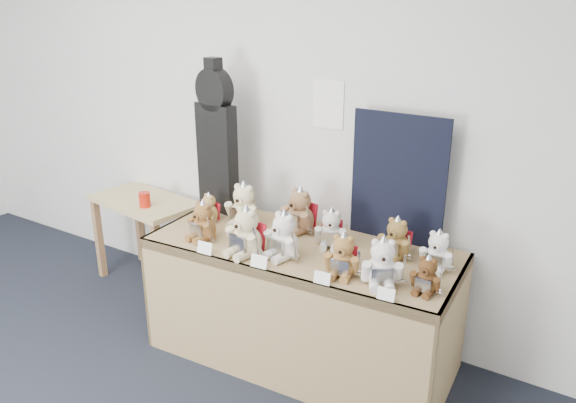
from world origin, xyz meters
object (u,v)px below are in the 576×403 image
Objects in this scene: display_table at (295,276)px; teddy_front_centre at (283,237)px; side_table at (145,214)px; teddy_back_right at (396,240)px; teddy_front_right at (343,257)px; teddy_back_left at (243,207)px; teddy_front_left at (246,234)px; teddy_back_centre_left at (299,212)px; teddy_back_far_left at (209,209)px; teddy_front_far_left at (203,223)px; teddy_front_end at (427,276)px; teddy_back_centre_right at (331,230)px; teddy_back_end at (437,253)px; guitar_case at (216,139)px; teddy_front_far_right at (382,265)px; red_cup at (145,200)px.

display_table is 6.20× the size of teddy_front_centre.
side_table is 3.36× the size of teddy_back_right.
teddy_front_right is 0.89m from teddy_back_left.
teddy_back_centre_left is at bearing 89.66° from teddy_front_left.
teddy_back_right is at bearing 25.29° from teddy_back_far_left.
teddy_front_far_left reaches higher than teddy_front_end.
teddy_back_centre_right reaches higher than teddy_back_far_left.
teddy_front_left reaches higher than teddy_back_end.
teddy_back_left is 1.24m from teddy_back_end.
display_table is 0.41m from teddy_front_left.
display_table is at bearing 52.19° from teddy_front_left.
teddy_front_centre is (0.54, 0.05, 0.01)m from teddy_front_far_left.
teddy_front_right is at bearing -10.20° from guitar_case.
teddy_front_left is 1.02m from teddy_front_end.
teddy_back_right is at bearing -0.50° from teddy_back_left.
teddy_front_centre is (0.77, -0.39, -0.38)m from guitar_case.
teddy_back_right is at bearing 136.16° from teddy_front_end.
side_table is 1.43m from teddy_front_left.
teddy_front_far_right is 1.09m from teddy_back_left.
guitar_case reaches higher than teddy_back_right.
teddy_front_far_left reaches higher than side_table.
teddy_back_right is at bearing 1.44° from red_cup.
side_table is 1.43m from teddy_back_centre_left.
teddy_back_end is 1.48m from teddy_back_far_left.
side_table is 4.14× the size of teddy_front_end.
side_table is 3.41× the size of teddy_front_right.
guitar_case is 1.60m from teddy_back_end.
guitar_case is 3.84× the size of teddy_back_right.
teddy_front_centre is 1.14× the size of teddy_back_right.
teddy_front_left reaches higher than side_table.
guitar_case is 3.24× the size of teddy_back_left.
teddy_front_end is at bearing -39.39° from teddy_back_centre_right.
teddy_front_far_right is 0.22m from teddy_front_end.
teddy_front_far_right reaches higher than teddy_back_centre_right.
side_table is 1.96m from teddy_front_right.
display_table is 7.17× the size of teddy_front_right.
teddy_front_far_right is at bearing -6.88° from guitar_case.
teddy_front_end is at bearing -13.43° from teddy_front_far_right.
teddy_front_end is at bearing -14.29° from teddy_back_left.
teddy_back_centre_right is (-0.23, 0.29, -0.00)m from teddy_front_right.
teddy_front_far_left and teddy_back_right have the same top height.
display_table is at bearing -7.07° from red_cup.
teddy_front_left reaches higher than teddy_front_far_right.
teddy_back_centre_left is (-0.71, 0.37, 0.01)m from teddy_front_far_right.
teddy_front_end is 0.27m from teddy_back_end.
teddy_front_right is 1.25× the size of teddy_back_far_left.
teddy_back_centre_left is 1.19× the size of teddy_back_right.
teddy_front_right is (0.37, -0.13, 0.27)m from display_table.
teddy_front_far_left is 1.02× the size of teddy_front_right.
teddy_front_far_left is at bearing -175.03° from teddy_back_centre_right.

